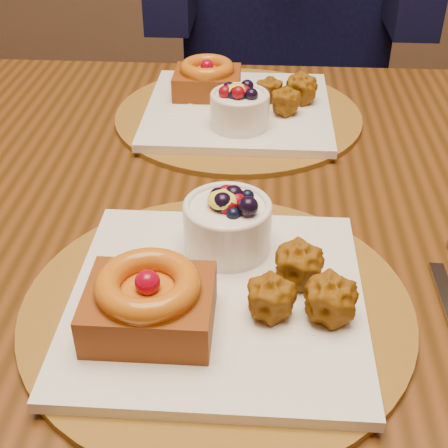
{
  "coord_description": "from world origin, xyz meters",
  "views": [
    {
      "loc": [
        0.08,
        -0.75,
        1.17
      ],
      "look_at": [
        0.04,
        -0.25,
        0.82
      ],
      "focal_mm": 50.0,
      "sensor_mm": 36.0,
      "label": 1
    }
  ],
  "objects": [
    {
      "name": "chair_far",
      "position": [
        0.13,
        0.74,
        0.52
      ],
      "size": [
        0.55,
        0.55,
        0.94
      ],
      "rotation": [
        0.0,
        0.0,
        -0.25
      ],
      "color": "black",
      "rests_on": "ground"
    },
    {
      "name": "dining_table",
      "position": [
        0.04,
        -0.08,
        0.68
      ],
      "size": [
        1.6,
        0.9,
        0.76
      ],
      "color": "#3C220A",
      "rests_on": "ground"
    },
    {
      "name": "place_setting_far",
      "position": [
        0.04,
        0.14,
        0.78
      ],
      "size": [
        0.38,
        0.38,
        0.08
      ],
      "color": "brown",
      "rests_on": "dining_table"
    },
    {
      "name": "place_setting_near",
      "position": [
        0.04,
        -0.29,
        0.78
      ],
      "size": [
        0.38,
        0.38,
        0.09
      ],
      "color": "brown",
      "rests_on": "dining_table"
    }
  ]
}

